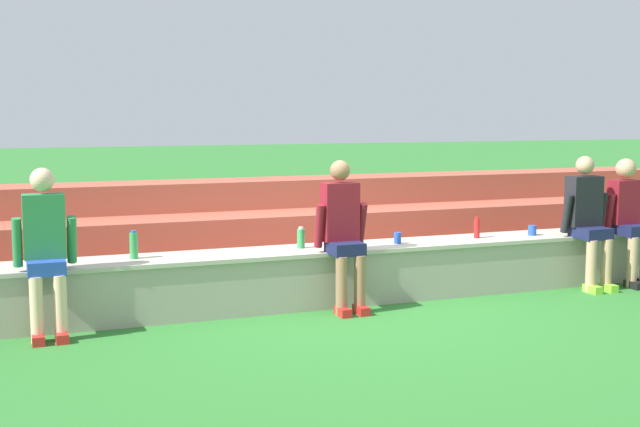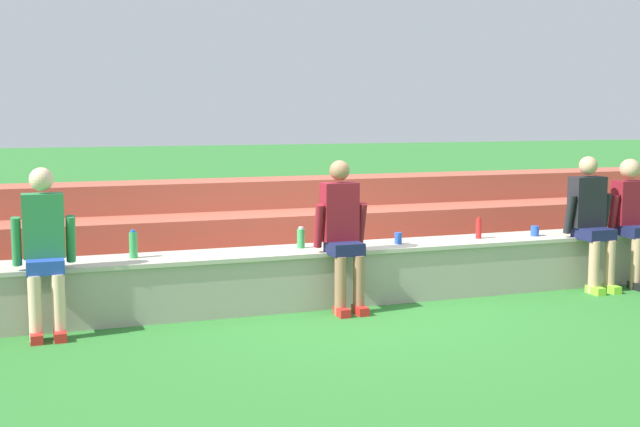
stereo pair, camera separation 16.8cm
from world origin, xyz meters
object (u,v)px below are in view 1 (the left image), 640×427
(person_far_right, at_px, (629,216))
(water_bottle_near_left, at_px, (301,238))
(person_center, at_px, (343,231))
(plastic_cup_middle, at_px, (532,230))
(plastic_cup_right_end, at_px, (398,238))
(person_left_of_center, at_px, (45,247))
(water_bottle_center_gap, at_px, (134,245))
(water_bottle_mid_right, at_px, (477,228))
(person_right_of_center, at_px, (588,218))

(person_far_right, relative_size, water_bottle_near_left, 6.58)
(person_center, relative_size, plastic_cup_middle, 13.08)
(person_center, bearing_deg, plastic_cup_right_end, 22.34)
(person_left_of_center, distance_m, plastic_cup_right_end, 3.47)
(plastic_cup_middle, bearing_deg, plastic_cup_right_end, 179.67)
(water_bottle_center_gap, bearing_deg, water_bottle_near_left, 0.41)
(water_bottle_near_left, bearing_deg, plastic_cup_right_end, -5.02)
(water_bottle_mid_right, distance_m, plastic_cup_right_end, 0.97)
(person_far_right, bearing_deg, person_right_of_center, -179.81)
(plastic_cup_right_end, bearing_deg, water_bottle_mid_right, 2.56)
(person_far_right, bearing_deg, plastic_cup_right_end, 173.47)
(person_right_of_center, xyz_separation_m, plastic_cup_right_end, (-2.14, 0.31, -0.15))
(person_right_of_center, relative_size, person_far_right, 1.03)
(person_right_of_center, distance_m, person_far_right, 0.55)
(plastic_cup_middle, bearing_deg, water_bottle_near_left, 177.87)
(person_right_of_center, xyz_separation_m, water_bottle_center_gap, (-4.80, 0.39, -0.09))
(water_bottle_near_left, xyz_separation_m, plastic_cup_middle, (2.66, -0.10, -0.04))
(person_left_of_center, distance_m, person_right_of_center, 5.60)
(water_bottle_center_gap, relative_size, water_bottle_mid_right, 1.14)
(person_far_right, height_order, water_bottle_near_left, person_far_right)
(water_bottle_center_gap, relative_size, plastic_cup_right_end, 2.25)
(plastic_cup_middle, bearing_deg, person_left_of_center, -176.69)
(person_right_of_center, bearing_deg, person_far_right, 0.19)
(water_bottle_near_left, height_order, plastic_cup_middle, water_bottle_near_left)
(person_center, bearing_deg, water_bottle_mid_right, 11.45)
(person_center, bearing_deg, person_left_of_center, -179.95)
(plastic_cup_right_end, xyz_separation_m, plastic_cup_middle, (1.64, -0.01, -0.00))
(water_bottle_mid_right, bearing_deg, water_bottle_near_left, 178.66)
(person_left_of_center, bearing_deg, water_bottle_near_left, 9.19)
(person_right_of_center, distance_m, plastic_cup_right_end, 2.17)
(person_center, height_order, water_bottle_center_gap, person_center)
(person_left_of_center, bearing_deg, water_bottle_mid_right, 4.49)
(water_bottle_center_gap, xyz_separation_m, water_bottle_mid_right, (3.63, -0.03, -0.02))
(person_far_right, bearing_deg, water_bottle_near_left, 173.88)
(person_left_of_center, relative_size, water_bottle_center_gap, 5.50)
(water_bottle_mid_right, height_order, plastic_cup_middle, water_bottle_mid_right)
(person_left_of_center, xyz_separation_m, person_right_of_center, (5.60, -0.01, -0.00))
(plastic_cup_middle, bearing_deg, person_far_right, -15.82)
(person_center, distance_m, water_bottle_near_left, 0.50)
(person_left_of_center, xyz_separation_m, plastic_cup_middle, (5.10, 0.29, -0.16))
(person_far_right, xyz_separation_m, water_bottle_mid_right, (-1.73, 0.35, -0.09))
(person_right_of_center, relative_size, plastic_cup_right_end, 12.29)
(person_left_of_center, distance_m, person_center, 2.72)
(person_far_right, bearing_deg, person_left_of_center, 179.96)
(person_left_of_center, bearing_deg, person_far_right, -0.04)
(water_bottle_near_left, relative_size, plastic_cup_right_end, 1.82)
(water_bottle_center_gap, bearing_deg, person_left_of_center, -154.25)
(person_far_right, bearing_deg, plastic_cup_middle, 164.18)
(water_bottle_center_gap, bearing_deg, person_far_right, -4.12)
(person_right_of_center, bearing_deg, water_bottle_center_gap, 175.38)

